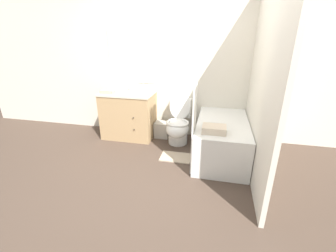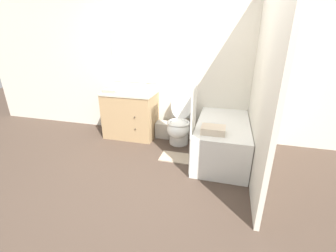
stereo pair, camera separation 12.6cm
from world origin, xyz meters
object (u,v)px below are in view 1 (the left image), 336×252
at_px(wastebasket, 162,130).
at_px(bath_mat, 176,157).
at_px(bathtub, 221,139).
at_px(hand_towel_folded, 108,92).
at_px(toilet, 178,125).
at_px(vanity_cabinet, 129,114).
at_px(tissue_box, 143,88).
at_px(bath_towel_folded, 214,129).
at_px(sink_faucet, 131,88).

relative_size(wastebasket, bath_mat, 0.60).
height_order(bathtub, hand_towel_folded, hand_towel_folded).
relative_size(toilet, hand_towel_folded, 3.60).
bearing_deg(bath_mat, hand_towel_folded, 159.52).
distance_m(vanity_cabinet, wastebasket, 0.66).
bearing_deg(bath_mat, toilet, 96.77).
bearing_deg(tissue_box, toilet, -19.62).
xyz_separation_m(tissue_box, hand_towel_folded, (-0.54, -0.31, -0.02)).
bearing_deg(vanity_cabinet, hand_towel_folded, -155.01).
bearing_deg(bath_towel_folded, sink_faucet, 146.13).
xyz_separation_m(hand_towel_folded, bath_mat, (1.29, -0.48, -0.85)).
bearing_deg(tissue_box, bathtub, -21.90).
xyz_separation_m(sink_faucet, tissue_box, (0.24, -0.03, 0.02)).
relative_size(vanity_cabinet, bathtub, 0.67).
xyz_separation_m(vanity_cabinet, bath_mat, (0.99, -0.62, -0.42)).
distance_m(vanity_cabinet, hand_towel_folded, 0.54).
height_order(tissue_box, bath_towel_folded, tissue_box).
height_order(toilet, bathtub, toilet).
bearing_deg(vanity_cabinet, bath_towel_folded, -28.45).
relative_size(vanity_cabinet, sink_faucet, 6.48).
bearing_deg(vanity_cabinet, sink_faucet, 90.00).
relative_size(tissue_box, bath_mat, 0.31).
bearing_deg(bath_towel_folded, toilet, 128.85).
distance_m(bathtub, bath_mat, 0.75).
distance_m(toilet, wastebasket, 0.42).
bearing_deg(bath_mat, vanity_cabinet, 147.89).
bearing_deg(bath_towel_folded, wastebasket, 135.68).
height_order(wastebasket, bath_mat, wastebasket).
distance_m(bathtub, bath_towel_folded, 0.55).
xyz_separation_m(bathtub, tissue_box, (-1.41, 0.57, 0.59)).
bearing_deg(toilet, tissue_box, 160.38).
height_order(vanity_cabinet, bathtub, vanity_cabinet).
bearing_deg(hand_towel_folded, wastebasket, 14.38).
bearing_deg(wastebasket, hand_towel_folded, -165.62).
bearing_deg(tissue_box, wastebasket, -12.61).
relative_size(wastebasket, tissue_box, 1.96).
height_order(wastebasket, tissue_box, tissue_box).
bearing_deg(tissue_box, sink_faucet, 172.70).
xyz_separation_m(vanity_cabinet, hand_towel_folded, (-0.30, -0.14, 0.43)).
bearing_deg(vanity_cabinet, bathtub, -13.64).
xyz_separation_m(sink_faucet, toilet, (0.93, -0.28, -0.54)).
bearing_deg(hand_towel_folded, tissue_box, 29.81).
xyz_separation_m(vanity_cabinet, bathtub, (1.65, -0.40, -0.14)).
relative_size(vanity_cabinet, bath_mat, 1.96).
height_order(bathtub, wastebasket, bathtub).
distance_m(sink_faucet, wastebasket, 0.94).
bearing_deg(sink_faucet, toilet, -16.59).
distance_m(toilet, bath_mat, 0.63).
height_order(toilet, hand_towel_folded, hand_towel_folded).
xyz_separation_m(vanity_cabinet, toilet, (0.93, -0.08, -0.10)).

